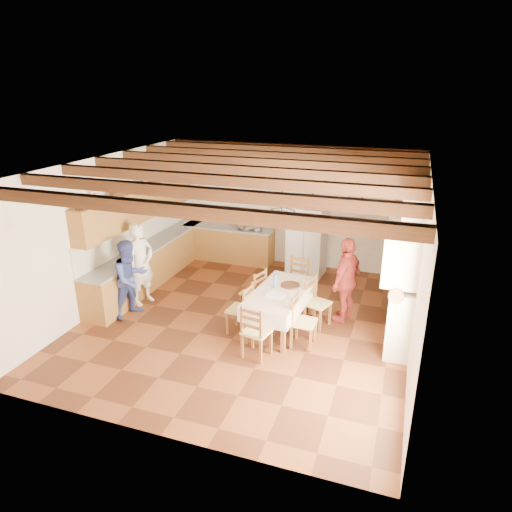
{
  "coord_description": "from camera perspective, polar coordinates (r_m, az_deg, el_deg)",
  "views": [
    {
      "loc": [
        2.72,
        -7.32,
        4.3
      ],
      "look_at": [
        0.1,
        0.3,
        1.25
      ],
      "focal_mm": 32.0,
      "sensor_mm": 36.0,
      "label": 1
    }
  ],
  "objects": [
    {
      "name": "ceiling",
      "position": [
        7.91,
        -1.42,
        11.35
      ],
      "size": [
        6.0,
        6.5,
        0.02
      ],
      "primitive_type": "cube",
      "color": "white",
      "rests_on": "ground"
    },
    {
      "name": "dining_table",
      "position": [
        8.38,
        3.03,
        -4.89
      ],
      "size": [
        1.03,
        1.81,
        0.76
      ],
      "rotation": [
        0.0,
        0.0,
        -0.08
      ],
      "color": "white",
      "rests_on": "floor"
    },
    {
      "name": "fireplace",
      "position": [
        8.06,
        17.67,
        -1.38
      ],
      "size": [
        0.56,
        1.6,
        2.8
      ],
      "primitive_type": null,
      "color": "beige",
      "rests_on": "ground"
    },
    {
      "name": "floor",
      "position": [
        8.92,
        -1.25,
        -8.17
      ],
      "size": [
        6.0,
        6.5,
        0.02
      ],
      "primitive_type": "cube",
      "color": "#4B2413",
      "rests_on": "ground"
    },
    {
      "name": "microwave",
      "position": [
        11.38,
        -0.71,
        4.19
      ],
      "size": [
        0.66,
        0.52,
        0.32
      ],
      "primitive_type": "imported",
      "rotation": [
        0.0,
        0.0,
        0.26
      ],
      "color": "silver",
      "rests_on": "countertop_back"
    },
    {
      "name": "wall_picture",
      "position": [
        10.89,
        12.41,
        7.26
      ],
      "size": [
        0.34,
        0.03,
        0.42
      ],
      "primitive_type": "cube",
      "color": "black",
      "rests_on": "ground"
    },
    {
      "name": "lower_cabinets_left",
      "position": [
        10.7,
        -12.99,
        -1.04
      ],
      "size": [
        0.6,
        4.3,
        0.86
      ],
      "primitive_type": "cube",
      "color": "brown",
      "rests_on": "ground"
    },
    {
      "name": "wall_back",
      "position": [
        11.28,
        4.44,
        6.3
      ],
      "size": [
        6.0,
        0.02,
        3.0
      ],
      "primitive_type": "cube",
      "color": "beige",
      "rests_on": "ground"
    },
    {
      "name": "chair_right_far",
      "position": [
        8.62,
        7.73,
        -5.78
      ],
      "size": [
        0.52,
        0.53,
        0.96
      ],
      "primitive_type": null,
      "rotation": [
        0.0,
        0.0,
        1.23
      ],
      "color": "brown",
      "rests_on": "floor"
    },
    {
      "name": "chair_left_near",
      "position": [
        8.34,
        -2.03,
        -6.55
      ],
      "size": [
        0.44,
        0.46,
        0.96
      ],
      "primitive_type": null,
      "rotation": [
        0.0,
        0.0,
        -1.67
      ],
      "color": "brown",
      "rests_on": "floor"
    },
    {
      "name": "fridge_vase",
      "position": [
        10.51,
        7.12,
        7.03
      ],
      "size": [
        0.37,
        0.37,
        0.34
      ],
      "primitive_type": "imported",
      "rotation": [
        0.0,
        0.0,
        -0.15
      ],
      "color": "#33140C",
      "rests_on": "refrigerator"
    },
    {
      "name": "ceiling_beams",
      "position": [
        7.93,
        -1.41,
        10.63
      ],
      "size": [
        6.0,
        6.3,
        0.16
      ],
      "primitive_type": null,
      "color": "#371A0E",
      "rests_on": "ground"
    },
    {
      "name": "chair_end_near",
      "position": [
        7.63,
        0.08,
        -9.32
      ],
      "size": [
        0.49,
        0.48,
        0.96
      ],
      "primitive_type": null,
      "rotation": [
        0.0,
        0.0,
        2.93
      ],
      "color": "brown",
      "rests_on": "floor"
    },
    {
      "name": "countertop_back",
      "position": [
        11.64,
        -3.45,
        3.61
      ],
      "size": [
        2.34,
        0.62,
        0.04
      ],
      "primitive_type": "cube",
      "color": "slate",
      "rests_on": "lower_cabinets_back"
    },
    {
      "name": "person_man",
      "position": [
        9.58,
        -14.17,
        -0.99
      ],
      "size": [
        0.56,
        0.71,
        1.71
      ],
      "primitive_type": "imported",
      "rotation": [
        0.0,
        0.0,
        1.3
      ],
      "color": "white",
      "rests_on": "floor"
    },
    {
      "name": "backsplash_back",
      "position": [
        11.8,
        -2.96,
        5.48
      ],
      "size": [
        2.3,
        0.03,
        0.6
      ],
      "primitive_type": "cube",
      "color": "silver",
      "rests_on": "ground"
    },
    {
      "name": "chair_left_far",
      "position": [
        8.97,
        -0.37,
        -4.48
      ],
      "size": [
        0.51,
        0.52,
        0.96
      ],
      "primitive_type": null,
      "rotation": [
        0.0,
        0.0,
        -1.88
      ],
      "color": "brown",
      "rests_on": "floor"
    },
    {
      "name": "wall_right",
      "position": [
        7.84,
        19.79,
        -1.47
      ],
      "size": [
        0.02,
        6.5,
        3.0
      ],
      "primitive_type": "cube",
      "color": "beige",
      "rests_on": "ground"
    },
    {
      "name": "upper_cabinets",
      "position": [
        10.33,
        -14.22,
        6.38
      ],
      "size": [
        0.35,
        4.2,
        0.7
      ],
      "primitive_type": "cube",
      "color": "brown",
      "rests_on": "ground"
    },
    {
      "name": "countertop_left",
      "position": [
        10.54,
        -13.19,
        1.24
      ],
      "size": [
        0.62,
        4.3,
        0.04
      ],
      "primitive_type": "cube",
      "color": "slate",
      "rests_on": "lower_cabinets_left"
    },
    {
      "name": "lower_cabinets_back",
      "position": [
        11.78,
        -3.41,
        1.51
      ],
      "size": [
        2.3,
        0.6,
        0.86
      ],
      "primitive_type": "cube",
      "color": "brown",
      "rests_on": "ground"
    },
    {
      "name": "chair_end_far",
      "position": [
        9.46,
        5.09,
        -3.18
      ],
      "size": [
        0.45,
        0.43,
        0.96
      ],
      "primitive_type": null,
      "rotation": [
        0.0,
        0.0,
        -0.07
      ],
      "color": "brown",
      "rests_on": "floor"
    },
    {
      "name": "chandelier",
      "position": [
        7.83,
        3.25,
        5.53
      ],
      "size": [
        0.47,
        0.47,
        0.03
      ],
      "primitive_type": "torus",
      "color": "black",
      "rests_on": "ground"
    },
    {
      "name": "wall_left",
      "position": [
        9.71,
        -18.27,
        2.9
      ],
      "size": [
        0.02,
        6.5,
        3.0
      ],
      "primitive_type": "cube",
      "color": "beige",
      "rests_on": "ground"
    },
    {
      "name": "hutch",
      "position": [
        9.81,
        18.12,
        1.08
      ],
      "size": [
        0.65,
        1.33,
        2.34
      ],
      "primitive_type": null,
      "rotation": [
        0.0,
        0.0,
        -0.09
      ],
      "color": "#33140C",
      "rests_on": "floor"
    },
    {
      "name": "person_woman_blue",
      "position": [
        9.14,
        -15.4,
        -2.75
      ],
      "size": [
        0.8,
        0.9,
        1.55
      ],
      "primitive_type": "imported",
      "rotation": [
        0.0,
        0.0,
        1.24
      ],
      "color": "#374589",
      "rests_on": "floor"
    },
    {
      "name": "chair_right_near",
      "position": [
        7.95,
        6.02,
        -8.11
      ],
      "size": [
        0.41,
        0.43,
        0.96
      ],
      "primitive_type": null,
      "rotation": [
        0.0,
        0.0,
        1.55
      ],
      "color": "brown",
      "rests_on": "floor"
    },
    {
      "name": "person_woman_red",
      "position": [
        8.77,
        11.25,
        -2.96
      ],
      "size": [
        0.7,
        1.06,
        1.67
      ],
      "primitive_type": "imported",
      "rotation": [
        0.0,
        0.0,
        -1.9
      ],
      "color": "#A02F27",
      "rests_on": "floor"
    },
    {
      "name": "refrigerator",
      "position": [
        10.81,
        6.38,
        1.91
      ],
      "size": [
        0.88,
        0.75,
        1.67
      ],
      "primitive_type": "cube",
      "rotation": [
        0.0,
        0.0,
        -0.07
      ],
      "color": "silver",
      "rests_on": "floor"
    },
    {
      "name": "wall_front",
      "position": [
        5.63,
        -13.02,
        -9.69
      ],
      "size": [
        6.0,
        0.02,
        3.0
      ],
      "primitive_type": "cube",
      "color": "beige",
      "rests_on": "ground"
    },
    {
      "name": "backsplash_left",
      "position": [
        10.59,
        -14.64,
        3.03
      ],
      "size": [
        0.03,
        4.3,
        0.6
      ],
      "primitive_type": "cube",
      "color": "silver",
      "rests_on": "ground"
    }
  ]
}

